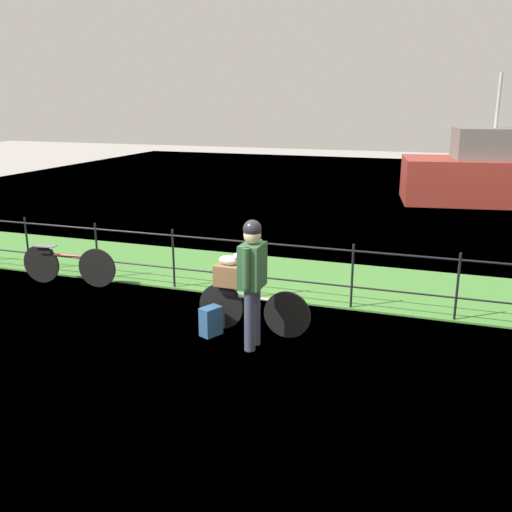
% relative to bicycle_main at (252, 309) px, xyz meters
% --- Properties ---
extents(ground_plane, '(60.00, 60.00, 0.00)m').
position_rel_bicycle_main_xyz_m(ground_plane, '(-0.37, -0.72, -0.34)').
color(ground_plane, '#9E9993').
extents(grass_strip, '(27.00, 2.40, 0.03)m').
position_rel_bicycle_main_xyz_m(grass_strip, '(-0.37, 2.47, -0.33)').
color(grass_strip, '#478438').
rests_on(grass_strip, ground).
extents(harbor_water, '(30.00, 30.00, 0.00)m').
position_rel_bicycle_main_xyz_m(harbor_water, '(-0.37, 9.93, -0.34)').
color(harbor_water, '#426684').
rests_on(harbor_water, ground).
extents(iron_fence, '(18.04, 0.04, 1.03)m').
position_rel_bicycle_main_xyz_m(iron_fence, '(-0.37, 1.32, 0.25)').
color(iron_fence, black).
rests_on(iron_fence, ground).
extents(bicycle_main, '(1.60, 0.17, 0.65)m').
position_rel_bicycle_main_xyz_m(bicycle_main, '(0.00, 0.00, 0.00)').
color(bicycle_main, black).
rests_on(bicycle_main, ground).
extents(wooden_crate, '(0.36, 0.28, 0.29)m').
position_rel_bicycle_main_xyz_m(wooden_crate, '(-0.34, 0.01, 0.45)').
color(wooden_crate, brown).
rests_on(wooden_crate, bicycle_main).
extents(terrier_dog, '(0.32, 0.14, 0.18)m').
position_rel_bicycle_main_xyz_m(terrier_dog, '(-0.32, 0.00, 0.67)').
color(terrier_dog, silver).
rests_on(terrier_dog, wooden_crate).
extents(cyclist_person, '(0.27, 0.54, 1.68)m').
position_rel_bicycle_main_xyz_m(cyclist_person, '(0.16, -0.45, 0.66)').
color(cyclist_person, '#383D51').
rests_on(cyclist_person, ground).
extents(backpack_on_paving, '(0.28, 0.33, 0.40)m').
position_rel_bicycle_main_xyz_m(backpack_on_paving, '(-0.50, -0.27, -0.14)').
color(backpack_on_paving, '#28517A').
rests_on(backpack_on_paving, ground).
extents(bicycle_parked, '(1.73, 0.25, 0.67)m').
position_rel_bicycle_main_xyz_m(bicycle_parked, '(-3.70, 0.92, 0.01)').
color(bicycle_parked, black).
rests_on(bicycle_parked, ground).
extents(moored_boat_near, '(5.48, 3.16, 3.88)m').
position_rel_bicycle_main_xyz_m(moored_boat_near, '(3.57, 11.90, 0.53)').
color(moored_boat_near, '#9E3328').
rests_on(moored_boat_near, ground).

